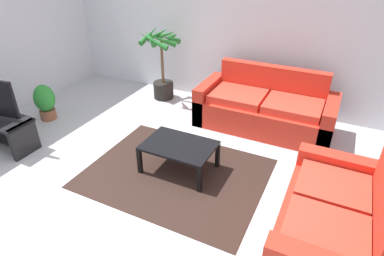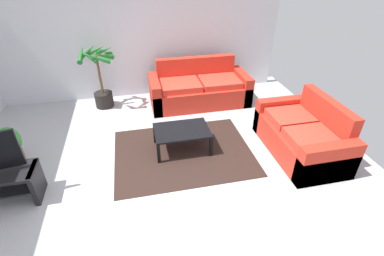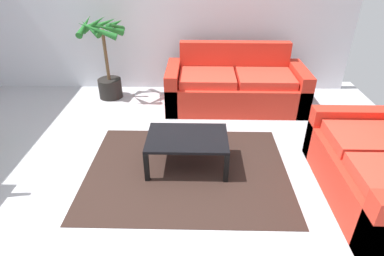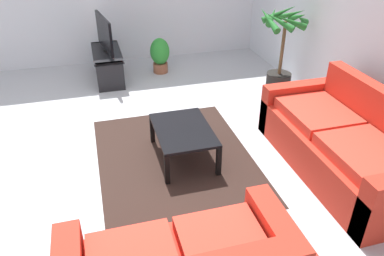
{
  "view_description": "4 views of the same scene",
  "coord_description": "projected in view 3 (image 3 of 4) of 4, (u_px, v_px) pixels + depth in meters",
  "views": [
    {
      "loc": [
        2.04,
        -2.23,
        2.54
      ],
      "look_at": [
        0.52,
        0.87,
        0.56
      ],
      "focal_mm": 30.14,
      "sensor_mm": 36.0,
      "label": 1
    },
    {
      "loc": [
        -0.23,
        -3.0,
        2.81
      ],
      "look_at": [
        0.52,
        0.41,
        0.58
      ],
      "focal_mm": 26.24,
      "sensor_mm": 36.0,
      "label": 2
    },
    {
      "loc": [
        0.53,
        -2.21,
        2.18
      ],
      "look_at": [
        0.47,
        0.53,
        0.59
      ],
      "focal_mm": 29.8,
      "sensor_mm": 36.0,
      "label": 3
    },
    {
      "loc": [
        3.83,
        -0.14,
        2.46
      ],
      "look_at": [
        0.65,
        0.75,
        0.51
      ],
      "focal_mm": 34.96,
      "sensor_mm": 36.0,
      "label": 4
    }
  ],
  "objects": [
    {
      "name": "coffee_table",
      "position": [
        187.0,
        141.0,
        3.46
      ],
      "size": [
        0.88,
        0.6,
        0.38
      ],
      "color": "black",
      "rests_on": "ground"
    },
    {
      "name": "wall_back",
      "position": [
        165.0,
        6.0,
        4.94
      ],
      "size": [
        6.0,
        0.06,
        2.7
      ],
      "primitive_type": "cube",
      "color": "silver",
      "rests_on": "ground"
    },
    {
      "name": "couch_main",
      "position": [
        235.0,
        87.0,
        4.82
      ],
      "size": [
        2.05,
        0.9,
        0.9
      ],
      "color": "red",
      "rests_on": "ground"
    },
    {
      "name": "ground_plane",
      "position": [
        141.0,
        209.0,
        3.02
      ],
      "size": [
        6.6,
        6.6,
        0.0
      ],
      "primitive_type": "plane",
      "color": "#B2B2B7"
    },
    {
      "name": "couch_loveseat",
      "position": [
        381.0,
        172.0,
        3.03
      ],
      "size": [
        0.9,
        1.59,
        0.9
      ],
      "color": "red",
      "rests_on": "ground"
    },
    {
      "name": "potted_palm",
      "position": [
        106.0,
        61.0,
        4.92
      ],
      "size": [
        0.7,
        0.72,
        1.28
      ],
      "color": "black",
      "rests_on": "ground"
    },
    {
      "name": "area_rug",
      "position": [
        187.0,
        170.0,
        3.53
      ],
      "size": [
        2.2,
        1.7,
        0.01
      ],
      "primitive_type": "cube",
      "color": "black",
      "rests_on": "ground"
    }
  ]
}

